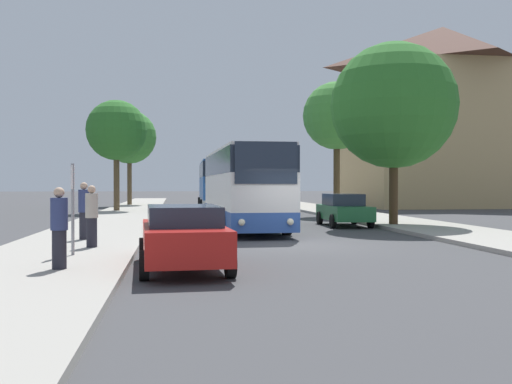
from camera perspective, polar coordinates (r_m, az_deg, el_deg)
ground_plane at (r=19.15m, az=4.19°, el=-5.12°), size 300.00×300.00×0.00m
sidewalk_left at (r=18.98m, az=-17.05°, el=-4.97°), size 4.00×120.00×0.15m
sidewalk_right at (r=21.69m, az=22.64°, el=-4.29°), size 4.00×120.00×0.15m
building_right_background at (r=55.95m, az=17.34°, el=6.86°), size 15.45×12.99×15.91m
bus_front at (r=26.09m, az=-1.24°, el=0.48°), size 2.91×11.58×3.44m
bus_middle at (r=41.32m, az=-3.58°, el=0.61°), size 2.88×10.83×3.49m
parked_car_left_curb at (r=13.78m, az=-6.98°, el=-4.16°), size 2.16×4.75×1.47m
parked_car_right_near at (r=28.25m, az=8.36°, el=-1.65°), size 1.98×4.32×1.51m
parked_car_right_far at (r=47.25m, az=1.77°, el=-0.76°), size 2.23×4.52×1.34m
bus_stop_sign at (r=15.93m, az=-17.06°, el=-0.55°), size 0.08×0.45×2.33m
pedestrian_waiting_near at (r=17.77m, az=-15.38°, el=-2.21°), size 0.36×0.36×1.77m
pedestrian_waiting_far at (r=13.41m, az=-18.24°, el=-3.25°), size 0.36×0.36×1.74m
pedestrian_walking_back at (r=20.36m, az=-16.07°, el=-1.69°), size 0.36×0.36×1.87m
tree_left_near at (r=54.50m, az=-11.97°, el=5.13°), size 4.74×4.74×8.39m
tree_left_far at (r=42.44m, az=-13.15°, el=5.71°), size 4.15×4.15×7.60m
tree_right_near at (r=28.10m, az=12.99°, el=8.01°), size 5.71×5.71×8.23m
tree_right_mid at (r=37.86m, az=7.70°, el=7.17°), size 4.23×4.23×8.20m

